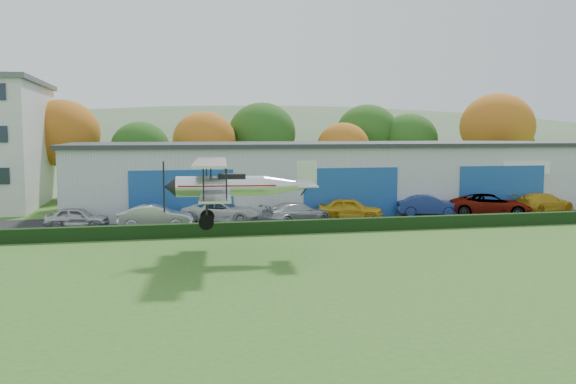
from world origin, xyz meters
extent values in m
plane|color=#385F1E|center=(0.00, 0.00, 0.00)|extent=(300.00, 300.00, 0.00)
cube|color=black|center=(3.00, 21.00, 0.03)|extent=(48.00, 9.00, 0.05)
cube|color=black|center=(3.00, 16.20, 0.40)|extent=(46.00, 0.60, 0.80)
cube|color=#B2B7BC|center=(5.00, 28.00, 2.50)|extent=(40.00, 12.00, 5.00)
cube|color=#2D3033|center=(5.00, 28.00, 5.15)|extent=(40.60, 12.60, 0.30)
cube|color=#1C4D9B|center=(-7.00, 21.95, 1.80)|extent=(7.00, 0.12, 3.60)
cube|color=#1C4D9B|center=(5.00, 21.95, 1.80)|extent=(7.00, 0.12, 3.60)
cube|color=#1C4D9B|center=(17.00, 21.95, 1.80)|extent=(7.00, 0.12, 3.60)
cylinder|color=#3D2614|center=(-17.00, 40.00, 1.57)|extent=(0.36, 0.36, 3.15)
ellipsoid|color=#924E12|center=(-17.00, 40.00, 6.03)|extent=(6.84, 6.84, 6.16)
cylinder|color=#3D2614|center=(-10.00, 38.00, 1.22)|extent=(0.36, 0.36, 2.45)
ellipsoid|color=#1E4C14|center=(-10.00, 38.00, 4.69)|extent=(5.32, 5.32, 4.79)
cylinder|color=#3D2614|center=(-4.00, 40.00, 1.40)|extent=(0.36, 0.36, 2.80)
ellipsoid|color=#924E12|center=(-4.00, 40.00, 5.36)|extent=(6.08, 6.08, 5.47)
cylinder|color=#3D2614|center=(2.00, 42.00, 1.57)|extent=(0.36, 0.36, 3.15)
ellipsoid|color=#1E4C14|center=(2.00, 42.00, 6.03)|extent=(6.84, 6.84, 6.16)
cylinder|color=#3D2614|center=(10.00, 40.00, 1.22)|extent=(0.36, 0.36, 2.45)
ellipsoid|color=#924E12|center=(10.00, 40.00, 4.69)|extent=(5.32, 5.32, 4.79)
cylinder|color=#3D2614|center=(18.00, 42.00, 1.40)|extent=(0.36, 0.36, 2.80)
ellipsoid|color=#1E4C14|center=(18.00, 42.00, 5.36)|extent=(6.08, 6.08, 5.47)
cylinder|color=#3D2614|center=(26.00, 38.00, 1.75)|extent=(0.36, 0.36, 3.50)
ellipsoid|color=#924E12|center=(26.00, 38.00, 6.70)|extent=(7.60, 7.60, 6.84)
cylinder|color=#3D2614|center=(30.00, 42.00, 1.22)|extent=(0.36, 0.36, 2.45)
ellipsoid|color=#1E4C14|center=(30.00, 42.00, 4.69)|extent=(5.32, 5.32, 4.79)
cylinder|color=#3D2614|center=(14.00, 44.00, 1.57)|extent=(0.36, 0.36, 3.15)
ellipsoid|color=#1E4C14|center=(14.00, 44.00, 6.03)|extent=(6.84, 6.84, 6.16)
ellipsoid|color=#4C6642|center=(20.00, 140.00, -15.40)|extent=(320.00, 196.00, 56.00)
ellipsoid|color=#4C6642|center=(90.00, 140.00, -9.90)|extent=(240.00, 126.00, 36.00)
imported|color=silver|center=(-13.65, 20.71, 0.73)|extent=(4.15, 2.13, 1.35)
imported|color=silver|center=(-8.75, 19.32, 0.81)|extent=(4.83, 2.29, 1.53)
imported|color=silver|center=(-4.39, 21.28, 0.79)|extent=(5.82, 4.08, 1.48)
imported|color=silver|center=(0.43, 19.60, 0.77)|extent=(5.34, 3.77, 1.44)
imported|color=gold|center=(4.55, 20.68, 0.81)|extent=(4.81, 3.33, 1.52)
imported|color=navy|center=(10.75, 21.42, 0.81)|extent=(4.87, 2.70, 1.52)
imported|color=gray|center=(15.14, 20.35, 0.85)|extent=(6.32, 4.56, 1.60)
imported|color=gold|center=(20.20, 21.40, 0.79)|extent=(5.43, 3.27, 1.47)
cylinder|color=silver|center=(-5.64, 10.07, 3.51)|extent=(4.38, 1.46, 1.02)
cone|color=silver|center=(-2.27, 9.71, 3.51)|extent=(2.58, 1.27, 1.02)
cone|color=black|center=(-8.05, 10.32, 3.51)|extent=(0.67, 1.07, 1.02)
cube|color=#A00809|center=(-5.30, 10.03, 3.57)|extent=(4.83, 1.53, 0.07)
cube|color=black|center=(-5.08, 10.01, 3.99)|extent=(1.42, 0.82, 0.28)
cube|color=silver|center=(-5.86, 10.09, 3.17)|extent=(2.26, 8.24, 0.11)
cube|color=silver|center=(-6.09, 10.11, 4.70)|extent=(2.42, 8.70, 0.11)
cylinder|color=black|center=(-6.68, 7.22, 3.94)|extent=(0.07, 0.07, 1.47)
cylinder|color=black|center=(-5.67, 7.12, 3.94)|extent=(0.07, 0.07, 1.47)
cylinder|color=black|center=(-6.06, 13.06, 3.94)|extent=(0.07, 0.07, 1.47)
cylinder|color=black|center=(-5.05, 12.96, 3.94)|extent=(0.07, 0.07, 1.47)
cylinder|color=black|center=(-6.13, 9.72, 4.30)|extent=(0.09, 0.25, 0.84)
cylinder|color=black|center=(-6.05, 10.51, 4.30)|extent=(0.09, 0.25, 0.84)
cylinder|color=black|center=(-6.36, 9.66, 2.55)|extent=(0.16, 0.79, 1.38)
cylinder|color=black|center=(-6.26, 10.62, 2.55)|extent=(0.16, 0.79, 1.38)
cylinder|color=black|center=(-6.31, 10.14, 1.87)|extent=(0.31, 2.14, 0.08)
cylinder|color=black|center=(-6.42, 9.13, 1.87)|extent=(0.74, 0.23, 0.72)
cylinder|color=black|center=(-6.20, 11.15, 1.87)|extent=(0.74, 0.23, 0.72)
cylinder|color=black|center=(-1.48, 9.63, 3.23)|extent=(0.42, 0.11, 0.48)
cube|color=silver|center=(-1.48, 9.63, 3.57)|extent=(1.32, 3.03, 0.07)
cube|color=silver|center=(-1.37, 9.61, 4.13)|extent=(1.02, 0.17, 1.24)
cube|color=black|center=(-8.36, 10.36, 3.51)|extent=(0.08, 0.14, 2.49)
camera|label=1|loc=(-8.80, -20.24, 6.22)|focal=38.60mm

